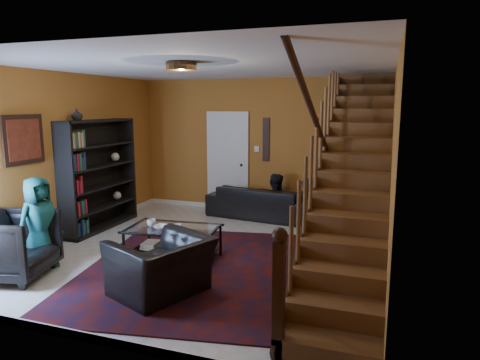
# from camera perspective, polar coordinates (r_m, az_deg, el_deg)

# --- Properties ---
(floor) EXTENTS (5.50, 5.50, 0.00)m
(floor) POSITION_cam_1_polar(r_m,az_deg,el_deg) (6.75, -4.19, -9.57)
(floor) COLOR beige
(floor) RESTS_ON ground
(room) EXTENTS (5.50, 5.50, 5.50)m
(room) POSITION_cam_1_polar(r_m,az_deg,el_deg) (8.44, -8.99, -5.32)
(room) COLOR #A56A24
(room) RESTS_ON ground
(staircase) EXTENTS (0.95, 5.02, 3.18)m
(staircase) POSITION_cam_1_polar(r_m,az_deg,el_deg) (5.92, 14.88, 1.32)
(staircase) COLOR brown
(staircase) RESTS_ON floor
(bookshelf) EXTENTS (0.35, 1.80, 2.00)m
(bookshelf) POSITION_cam_1_polar(r_m,az_deg,el_deg) (8.21, -18.21, 0.41)
(bookshelf) COLOR black
(bookshelf) RESTS_ON floor
(door) EXTENTS (0.82, 0.05, 2.05)m
(door) POSITION_cam_1_polar(r_m,az_deg,el_deg) (9.24, -1.64, 2.29)
(door) COLOR silver
(door) RESTS_ON floor
(framed_picture) EXTENTS (0.04, 0.74, 0.74)m
(framed_picture) POSITION_cam_1_polar(r_m,az_deg,el_deg) (7.12, -26.91, 4.82)
(framed_picture) COLOR maroon
(framed_picture) RESTS_ON room
(wall_hanging) EXTENTS (0.14, 0.03, 0.90)m
(wall_hanging) POSITION_cam_1_polar(r_m,az_deg,el_deg) (8.93, 3.49, 5.40)
(wall_hanging) COLOR black
(wall_hanging) RESTS_ON room
(ceiling_fixture) EXTENTS (0.40, 0.40, 0.10)m
(ceiling_fixture) POSITION_cam_1_polar(r_m,az_deg,el_deg) (5.66, -7.84, 14.79)
(ceiling_fixture) COLOR #3F2814
(ceiling_fixture) RESTS_ON room
(rug) EXTENTS (3.71, 4.08, 0.02)m
(rug) POSITION_cam_1_polar(r_m,az_deg,el_deg) (6.09, -5.20, -11.73)
(rug) COLOR #440F0C
(rug) RESTS_ON floor
(sofa) EXTENTS (2.27, 1.12, 0.64)m
(sofa) POSITION_cam_1_polar(r_m,az_deg,el_deg) (8.69, 2.94, -2.95)
(sofa) COLOR black
(sofa) RESTS_ON floor
(armchair_left) EXTENTS (1.15, 1.13, 0.87)m
(armchair_left) POSITION_cam_1_polar(r_m,az_deg,el_deg) (6.41, -28.09, -7.75)
(armchair_left) COLOR black
(armchair_left) RESTS_ON floor
(armchair_right) EXTENTS (1.27, 1.34, 0.69)m
(armchair_right) POSITION_cam_1_polar(r_m,az_deg,el_deg) (5.30, -10.44, -11.31)
(armchair_right) COLOR black
(armchair_right) RESTS_ON floor
(person_adult_a) EXTENTS (0.48, 0.32, 1.30)m
(person_adult_a) POSITION_cam_1_polar(r_m,az_deg,el_deg) (8.57, 8.84, -4.04)
(person_adult_a) COLOR black
(person_adult_a) RESTS_ON sofa
(person_adult_b) EXTENTS (0.71, 0.58, 1.36)m
(person_adult_b) POSITION_cam_1_polar(r_m,az_deg,el_deg) (8.69, 4.64, -3.57)
(person_adult_b) COLOR black
(person_adult_b) RESTS_ON sofa
(person_child) EXTENTS (0.53, 0.70, 1.30)m
(person_child) POSITION_cam_1_polar(r_m,az_deg,el_deg) (6.54, -25.21, -5.22)
(person_child) COLOR #175956
(person_child) RESTS_ON armchair_left
(coffee_table) EXTENTS (1.36, 0.88, 0.49)m
(coffee_table) POSITION_cam_1_polar(r_m,az_deg,el_deg) (6.42, -8.91, -8.02)
(coffee_table) COLOR black
(coffee_table) RESTS_ON floor
(cup_a) EXTENTS (0.14, 0.14, 0.10)m
(cup_a) POSITION_cam_1_polar(r_m,az_deg,el_deg) (6.46, -11.72, -5.61)
(cup_a) COLOR #999999
(cup_a) RESTS_ON coffee_table
(cup_b) EXTENTS (0.11, 0.11, 0.10)m
(cup_b) POSITION_cam_1_polar(r_m,az_deg,el_deg) (6.16, -8.35, -6.29)
(cup_b) COLOR #999999
(cup_b) RESTS_ON coffee_table
(bowl) EXTENTS (0.22, 0.22, 0.05)m
(bowl) POSITION_cam_1_polar(r_m,az_deg,el_deg) (6.30, -10.42, -6.21)
(bowl) COLOR #999999
(bowl) RESTS_ON coffee_table
(vase) EXTENTS (0.18, 0.18, 0.19)m
(vase) POSITION_cam_1_polar(r_m,az_deg,el_deg) (7.72, -20.91, 8.13)
(vase) COLOR #999999
(vase) RESTS_ON bookshelf
(popcorn_bucket) EXTENTS (0.16, 0.16, 0.16)m
(popcorn_bucket) POSITION_cam_1_polar(r_m,az_deg,el_deg) (6.32, -12.80, -10.25)
(popcorn_bucket) COLOR red
(popcorn_bucket) RESTS_ON rug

